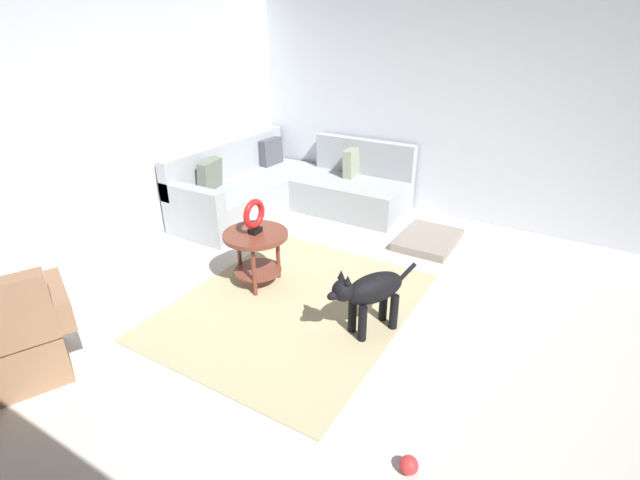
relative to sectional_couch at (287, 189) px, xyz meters
name	(u,v)px	position (x,y,z in m)	size (l,w,h in m)	color
ground_plane	(356,345)	(-1.99, -2.01, -0.34)	(6.00, 6.00, 0.10)	beige
wall_back	(88,129)	(-1.99, 0.93, 1.06)	(6.00, 0.12, 2.70)	silver
wall_right	(473,110)	(0.95, -2.01, 1.06)	(0.12, 6.00, 2.70)	silver
area_rug	(293,305)	(-1.84, -1.31, -0.29)	(2.30, 1.90, 0.01)	tan
sectional_couch	(287,189)	(0.00, 0.00, 0.00)	(2.20, 2.25, 0.88)	#9EA3A8
armchair	(11,341)	(-3.59, -0.16, 0.03)	(0.98, 0.88, 0.88)	#936B4C
side_table	(256,245)	(-1.70, -0.82, 0.12)	(0.60, 0.60, 0.54)	brown
torus_sculpture	(254,216)	(-1.70, -0.82, 0.42)	(0.28, 0.08, 0.33)	black
dog_bed_mat	(428,240)	(-0.01, -1.93, -0.25)	(0.80, 0.60, 0.09)	gray
dog	(370,292)	(-1.85, -2.05, 0.09)	(0.77, 0.46, 0.63)	black
dog_toy_ball	(409,465)	(-2.91, -2.80, -0.24)	(0.11, 0.11, 0.11)	red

